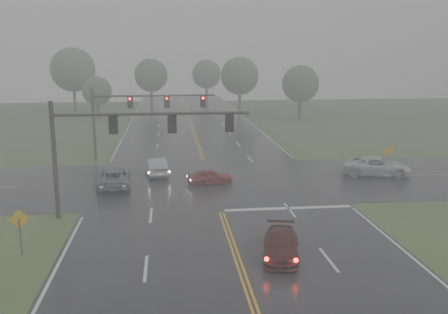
{
  "coord_description": "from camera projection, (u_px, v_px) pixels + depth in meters",
  "views": [
    {
      "loc": [
        -3.28,
        -16.46,
        10.11
      ],
      "look_at": [
        0.39,
        16.0,
        3.25
      ],
      "focal_mm": 40.0,
      "sensor_mm": 36.0,
      "label": 1
    }
  ],
  "objects": [
    {
      "name": "sign_diamond_east",
      "position": [
        388.0,
        155.0,
        42.4
      ],
      "size": [
        0.97,
        0.18,
        2.35
      ],
      "rotation": [
        0.0,
        0.0,
        -0.15
      ],
      "color": "black",
      "rests_on": "ground"
    },
    {
      "name": "tree_nw_a",
      "position": [
        97.0,
        91.0,
        75.99
      ],
      "size": [
        4.48,
        4.48,
        6.59
      ],
      "color": "#2E231E",
      "rests_on": "ground"
    },
    {
      "name": "sedan_red",
      "position": [
        210.0,
        184.0,
        39.0
      ],
      "size": [
        3.7,
        1.9,
        1.2
      ],
      "primitive_type": "imported",
      "rotation": [
        0.0,
        0.0,
        1.71
      ],
      "color": "maroon",
      "rests_on": "ground"
    },
    {
      "name": "sedan_silver",
      "position": [
        156.0,
        175.0,
        41.97
      ],
      "size": [
        2.12,
        4.67,
        1.49
      ],
      "primitive_type": "imported",
      "rotation": [
        0.0,
        0.0,
        3.27
      ],
      "color": "#94969B",
      "rests_on": "ground"
    },
    {
      "name": "stop_bar",
      "position": [
        288.0,
        209.0,
        32.94
      ],
      "size": [
        8.5,
        0.5,
        0.01
      ],
      "primitive_type": "cube",
      "color": "silver",
      "rests_on": "ground"
    },
    {
      "name": "cross_street",
      "position": [
        211.0,
        182.0,
        39.84
      ],
      "size": [
        120.0,
        14.0,
        0.02
      ],
      "primitive_type": "cube",
      "color": "black",
      "rests_on": "ground"
    },
    {
      "name": "tree_n_far",
      "position": [
        206.0,
        74.0,
        102.9
      ],
      "size": [
        5.94,
        5.94,
        8.73
      ],
      "color": "#2E231E",
      "rests_on": "ground"
    },
    {
      "name": "tree_ne_a",
      "position": [
        240.0,
        76.0,
        84.47
      ],
      "size": [
        6.42,
        6.42,
        9.43
      ],
      "color": "#2E231E",
      "rests_on": "ground"
    },
    {
      "name": "car_grey",
      "position": [
        114.0,
        187.0,
        38.29
      ],
      "size": [
        2.78,
        5.4,
        1.46
      ],
      "primitive_type": "imported",
      "rotation": [
        0.0,
        0.0,
        3.21
      ],
      "color": "#55575C",
      "rests_on": "ground"
    },
    {
      "name": "tree_nw_b",
      "position": [
        73.0,
        70.0,
        84.52
      ],
      "size": [
        7.49,
        7.49,
        11.0
      ],
      "color": "#2E231E",
      "rests_on": "ground"
    },
    {
      "name": "sedan_maroon",
      "position": [
        281.0,
        257.0,
        25.17
      ],
      "size": [
        2.64,
        4.57,
        1.25
      ],
      "primitive_type": "imported",
      "rotation": [
        0.0,
        0.0,
        -0.22
      ],
      "color": "#360B09",
      "rests_on": "ground"
    },
    {
      "name": "main_road",
      "position": [
        213.0,
        188.0,
        37.89
      ],
      "size": [
        18.0,
        160.0,
        0.02
      ],
      "primitive_type": "cube",
      "color": "black",
      "rests_on": "ground"
    },
    {
      "name": "sign_diamond_west",
      "position": [
        19.0,
        224.0,
        25.05
      ],
      "size": [
        1.01,
        0.09,
        2.44
      ],
      "rotation": [
        0.0,
        0.0,
        0.03
      ],
      "color": "black",
      "rests_on": "ground"
    },
    {
      "name": "tree_n_mid",
      "position": [
        151.0,
        75.0,
        92.63
      ],
      "size": [
        6.16,
        6.16,
        9.05
      ],
      "color": "#2E231E",
      "rests_on": "ground"
    },
    {
      "name": "signal_gantry_near",
      "position": [
        115.0,
        136.0,
        30.46
      ],
      "size": [
        12.08,
        0.32,
        7.3
      ],
      "color": "black",
      "rests_on": "ground"
    },
    {
      "name": "tree_e_near",
      "position": [
        300.0,
        84.0,
        75.89
      ],
      "size": [
        5.61,
        5.61,
        8.24
      ],
      "color": "#2E231E",
      "rests_on": "ground"
    },
    {
      "name": "pickup_white",
      "position": [
        376.0,
        175.0,
        41.82
      ],
      "size": [
        6.08,
        3.9,
        1.56
      ],
      "primitive_type": "imported",
      "rotation": [
        0.0,
        0.0,
        1.32
      ],
      "color": "silver",
      "rests_on": "ground"
    },
    {
      "name": "signal_gantry_far",
      "position": [
        131.0,
        109.0,
        46.86
      ],
      "size": [
        11.55,
        0.35,
        6.95
      ],
      "color": "black",
      "rests_on": "ground"
    }
  ]
}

